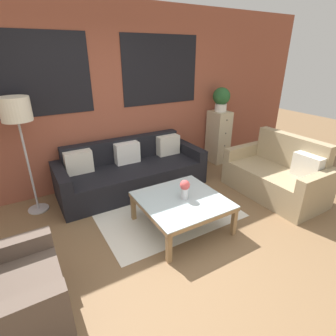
{
  "coord_description": "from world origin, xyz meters",
  "views": [
    {
      "loc": [
        -1.34,
        -1.7,
        2.08
      ],
      "look_at": [
        0.42,
        1.27,
        0.55
      ],
      "focal_mm": 28.0,
      "sensor_mm": 36.0,
      "label": 1
    }
  ],
  "objects_px": {
    "drawer_cabinet": "(218,137)",
    "couch_dark": "(132,172)",
    "armchair_corner": "(5,300)",
    "potted_plant": "(221,98)",
    "settee_vintage": "(277,176)",
    "floor_lamp": "(17,115)",
    "coffee_table": "(182,203)",
    "flower_vase": "(185,188)"
  },
  "relations": [
    {
      "from": "flower_vase",
      "to": "coffee_table",
      "type": "bearing_deg",
      "value": 162.55
    },
    {
      "from": "floor_lamp",
      "to": "potted_plant",
      "type": "distance_m",
      "value": 3.44
    },
    {
      "from": "armchair_corner",
      "to": "drawer_cabinet",
      "type": "height_order",
      "value": "drawer_cabinet"
    },
    {
      "from": "settee_vintage",
      "to": "floor_lamp",
      "type": "relative_size",
      "value": 0.93
    },
    {
      "from": "drawer_cabinet",
      "to": "settee_vintage",
      "type": "bearing_deg",
      "value": -94.43
    },
    {
      "from": "floor_lamp",
      "to": "drawer_cabinet",
      "type": "relative_size",
      "value": 1.55
    },
    {
      "from": "settee_vintage",
      "to": "armchair_corner",
      "type": "distance_m",
      "value": 3.73
    },
    {
      "from": "drawer_cabinet",
      "to": "flower_vase",
      "type": "distance_m",
      "value": 2.39
    },
    {
      "from": "couch_dark",
      "to": "potted_plant",
      "type": "height_order",
      "value": "potted_plant"
    },
    {
      "from": "settee_vintage",
      "to": "floor_lamp",
      "type": "xyz_separation_m",
      "value": [
        -3.31,
        1.42,
        1.06
      ]
    },
    {
      "from": "couch_dark",
      "to": "potted_plant",
      "type": "bearing_deg",
      "value": 5.85
    },
    {
      "from": "flower_vase",
      "to": "armchair_corner",
      "type": "bearing_deg",
      "value": -168.51
    },
    {
      "from": "couch_dark",
      "to": "coffee_table",
      "type": "bearing_deg",
      "value": -85.01
    },
    {
      "from": "drawer_cabinet",
      "to": "couch_dark",
      "type": "bearing_deg",
      "value": -174.15
    },
    {
      "from": "settee_vintage",
      "to": "armchair_corner",
      "type": "relative_size",
      "value": 1.7
    },
    {
      "from": "settee_vintage",
      "to": "drawer_cabinet",
      "type": "distance_m",
      "value": 1.57
    },
    {
      "from": "settee_vintage",
      "to": "armchair_corner",
      "type": "bearing_deg",
      "value": -174.28
    },
    {
      "from": "couch_dark",
      "to": "floor_lamp",
      "type": "bearing_deg",
      "value": 177.36
    },
    {
      "from": "settee_vintage",
      "to": "potted_plant",
      "type": "height_order",
      "value": "potted_plant"
    },
    {
      "from": "couch_dark",
      "to": "armchair_corner",
      "type": "height_order",
      "value": "armchair_corner"
    },
    {
      "from": "couch_dark",
      "to": "drawer_cabinet",
      "type": "xyz_separation_m",
      "value": [
        1.99,
        0.2,
        0.23
      ]
    },
    {
      "from": "settee_vintage",
      "to": "drawer_cabinet",
      "type": "xyz_separation_m",
      "value": [
        0.12,
        1.56,
        0.2
      ]
    },
    {
      "from": "couch_dark",
      "to": "flower_vase",
      "type": "bearing_deg",
      "value": -83.57
    },
    {
      "from": "armchair_corner",
      "to": "potted_plant",
      "type": "height_order",
      "value": "potted_plant"
    },
    {
      "from": "coffee_table",
      "to": "armchair_corner",
      "type": "bearing_deg",
      "value": -168.01
    },
    {
      "from": "armchair_corner",
      "to": "coffee_table",
      "type": "xyz_separation_m",
      "value": [
        1.95,
        0.41,
        0.08
      ]
    },
    {
      "from": "coffee_table",
      "to": "couch_dark",
      "type": "bearing_deg",
      "value": 94.99
    },
    {
      "from": "armchair_corner",
      "to": "flower_vase",
      "type": "height_order",
      "value": "armchair_corner"
    },
    {
      "from": "couch_dark",
      "to": "drawer_cabinet",
      "type": "distance_m",
      "value": 2.02
    },
    {
      "from": "armchair_corner",
      "to": "drawer_cabinet",
      "type": "xyz_separation_m",
      "value": [
        3.83,
        1.93,
        0.24
      ]
    },
    {
      "from": "floor_lamp",
      "to": "coffee_table",
      "type": "bearing_deg",
      "value": -41.48
    },
    {
      "from": "armchair_corner",
      "to": "potted_plant",
      "type": "distance_m",
      "value": 4.4
    },
    {
      "from": "potted_plant",
      "to": "flower_vase",
      "type": "relative_size",
      "value": 1.78
    },
    {
      "from": "floor_lamp",
      "to": "settee_vintage",
      "type": "bearing_deg",
      "value": -23.18
    },
    {
      "from": "couch_dark",
      "to": "floor_lamp",
      "type": "xyz_separation_m",
      "value": [
        -1.44,
        0.07,
        1.09
      ]
    },
    {
      "from": "coffee_table",
      "to": "drawer_cabinet",
      "type": "distance_m",
      "value": 2.42
    },
    {
      "from": "potted_plant",
      "to": "flower_vase",
      "type": "bearing_deg",
      "value": -140.4
    },
    {
      "from": "settee_vintage",
      "to": "potted_plant",
      "type": "relative_size",
      "value": 3.3
    },
    {
      "from": "settee_vintage",
      "to": "coffee_table",
      "type": "xyz_separation_m",
      "value": [
        -1.76,
        0.04,
        0.04
      ]
    },
    {
      "from": "coffee_table",
      "to": "floor_lamp",
      "type": "xyz_separation_m",
      "value": [
        -1.56,
        1.38,
        1.02
      ]
    },
    {
      "from": "drawer_cabinet",
      "to": "potted_plant",
      "type": "xyz_separation_m",
      "value": [
        0.0,
        0.0,
        0.76
      ]
    },
    {
      "from": "coffee_table",
      "to": "floor_lamp",
      "type": "height_order",
      "value": "floor_lamp"
    }
  ]
}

